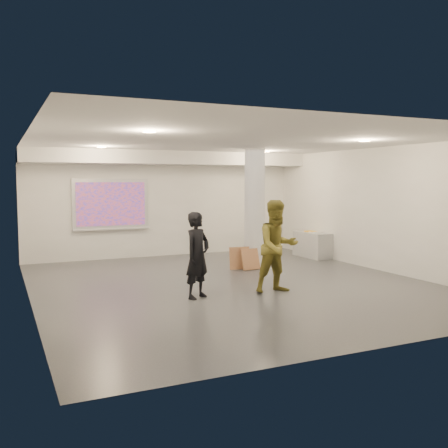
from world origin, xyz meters
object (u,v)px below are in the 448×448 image
projection_screen (111,205)px  credenza (312,245)px  man (277,246)px  woman (197,255)px  column (255,208)px

projection_screen → credenza: (5.32, -2.02, -1.17)m
credenza → man: 4.81m
woman → projection_screen: bearing=64.7°
column → credenza: size_ratio=2.43×
woman → credenza: bearing=3.9°
column → woman: bearing=-134.5°
column → woman: (-2.62, -2.67, -0.69)m
credenza → woman: 5.88m
projection_screen → credenza: size_ratio=1.70×
credenza → man: (-3.25, -3.51, 0.55)m
projection_screen → man: size_ratio=1.16×
column → man: size_ratio=1.65×
projection_screen → woman: (0.48, -5.32, -0.72)m
projection_screen → man: projection_screen is taller
column → projection_screen: size_ratio=1.43×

